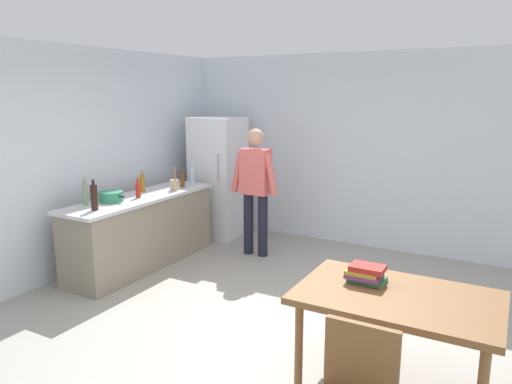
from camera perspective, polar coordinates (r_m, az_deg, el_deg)
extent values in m
plane|color=#9E998E|center=(4.64, -0.95, -15.89)|extent=(14.00, 14.00, 0.00)
cube|color=silver|center=(6.92, 11.57, 4.85)|extent=(6.40, 0.12, 2.70)
cube|color=silver|center=(6.04, -21.92, 3.27)|extent=(0.12, 5.60, 2.70)
cube|color=gray|center=(6.20, -13.43, -4.72)|extent=(0.60, 2.12, 0.86)
cube|color=silver|center=(6.09, -13.63, -0.65)|extent=(0.64, 2.20, 0.04)
cube|color=white|center=(7.26, -4.50, 1.77)|extent=(0.70, 0.64, 1.80)
cylinder|color=#B2B2B7|center=(6.83, -4.56, 2.84)|extent=(0.02, 0.02, 0.40)
cylinder|color=#1E1E2D|center=(6.48, -0.91, -3.77)|extent=(0.13, 0.13, 0.84)
cylinder|color=#1E1E2D|center=(6.37, 0.81, -4.02)|extent=(0.13, 0.13, 0.84)
cube|color=#E56660|center=(6.27, -0.06, 2.46)|extent=(0.38, 0.22, 0.60)
sphere|color=tan|center=(6.21, -0.06, 6.56)|extent=(0.22, 0.22, 0.22)
cylinder|color=#E56660|center=(6.36, -2.20, 2.40)|extent=(0.20, 0.09, 0.55)
cylinder|color=#E56660|center=(6.12, 1.81, 2.03)|extent=(0.20, 0.09, 0.55)
cube|color=brown|center=(3.61, 16.51, -11.99)|extent=(1.40, 0.90, 0.05)
cylinder|color=brown|center=(3.64, 5.13, -17.93)|extent=(0.06, 0.06, 0.70)
cylinder|color=brown|center=(4.22, 9.11, -13.66)|extent=(0.06, 0.06, 0.70)
cylinder|color=brown|center=(4.03, 26.02, -16.07)|extent=(0.06, 0.06, 0.70)
cube|color=brown|center=(2.88, 12.44, -18.83)|extent=(0.42, 0.04, 0.42)
cylinder|color=#2D845B|center=(5.84, -16.91, -0.53)|extent=(0.28, 0.28, 0.12)
cube|color=black|center=(5.96, -18.06, -0.17)|extent=(0.06, 0.03, 0.02)
cube|color=black|center=(5.72, -15.73, -0.52)|extent=(0.06, 0.03, 0.02)
cylinder|color=tan|center=(6.35, -9.71, 0.85)|extent=(0.11, 0.11, 0.14)
cylinder|color=olive|center=(6.32, -9.59, 2.09)|extent=(0.02, 0.05, 0.22)
cylinder|color=olive|center=(6.31, -9.67, 2.07)|extent=(0.02, 0.04, 0.22)
cylinder|color=#996619|center=(6.33, -13.43, 1.03)|extent=(0.06, 0.06, 0.22)
cylinder|color=#996619|center=(6.30, -13.49, 2.28)|extent=(0.03, 0.03, 0.06)
cylinder|color=#B22319|center=(5.98, -13.89, 0.20)|extent=(0.06, 0.06, 0.18)
cylinder|color=#B22319|center=(5.96, -13.95, 1.33)|extent=(0.02, 0.02, 0.06)
cylinder|color=#5B3314|center=(6.53, -8.77, 1.45)|extent=(0.06, 0.06, 0.20)
cylinder|color=#5B3314|center=(6.51, -8.80, 2.58)|extent=(0.02, 0.02, 0.06)
cylinder|color=black|center=(5.46, -18.75, -0.63)|extent=(0.08, 0.08, 0.28)
cylinder|color=black|center=(5.43, -18.87, 1.12)|extent=(0.03, 0.03, 0.06)
cylinder|color=gray|center=(5.75, -19.71, -0.20)|extent=(0.06, 0.06, 0.26)
cylinder|color=gray|center=(5.72, -19.82, 1.37)|extent=(0.02, 0.02, 0.06)
cylinder|color=silver|center=(6.81, -7.65, 2.07)|extent=(0.07, 0.07, 0.24)
cylinder|color=silver|center=(6.79, -7.69, 3.32)|extent=(0.03, 0.03, 0.06)
cube|color=#387A47|center=(3.76, 13.13, -10.11)|extent=(0.27, 0.18, 0.04)
cube|color=#753D7F|center=(3.73, 12.76, -9.71)|extent=(0.26, 0.20, 0.03)
cube|color=gold|center=(3.73, 12.67, -9.27)|extent=(0.24, 0.19, 0.03)
cube|color=#B22D28|center=(3.71, 13.17, -8.83)|extent=(0.25, 0.17, 0.04)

